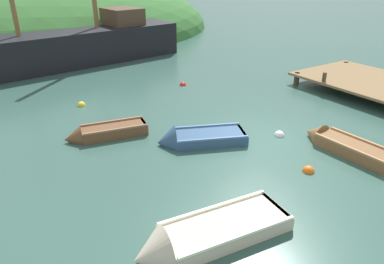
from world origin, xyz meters
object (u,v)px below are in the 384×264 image
at_px(rowboat_far, 201,238).
at_px(buoy_orange, 308,171).
at_px(rowboat_near_dock, 195,140).
at_px(rowboat_center, 104,134).
at_px(buoy_red, 183,85).
at_px(sailing_ship, 69,51).
at_px(rowboat_portside, 342,146).
at_px(buoy_white, 279,136).
at_px(buoy_yellow, 81,106).

bearing_deg(rowboat_far, buoy_orange, -163.91).
distance_m(rowboat_near_dock, buoy_orange, 4.12).
height_order(rowboat_center, buoy_orange, rowboat_center).
bearing_deg(buoy_red, sailing_ship, 115.38).
bearing_deg(buoy_orange, rowboat_portside, 9.24).
bearing_deg(rowboat_center, buoy_white, 159.33).
relative_size(rowboat_near_dock, buoy_yellow, 8.68).
bearing_deg(buoy_orange, rowboat_far, -170.97).
bearing_deg(rowboat_center, rowboat_portside, 151.62).
xyz_separation_m(sailing_ship, buoy_red, (3.77, -7.94, -0.84)).
relative_size(rowboat_far, buoy_orange, 10.49).
distance_m(rowboat_near_dock, buoy_white, 3.30).
bearing_deg(buoy_white, buoy_red, 88.06).
relative_size(rowboat_near_dock, buoy_white, 8.82).
relative_size(rowboat_center, buoy_white, 8.13).
bearing_deg(rowboat_near_dock, rowboat_portside, 164.27).
distance_m(sailing_ship, buoy_orange, 17.90).
bearing_deg(buoy_red, rowboat_center, -147.09).
bearing_deg(buoy_yellow, rowboat_center, -94.74).
distance_m(rowboat_portside, buoy_yellow, 11.34).
distance_m(buoy_red, buoy_orange, 9.88).
relative_size(buoy_red, buoy_orange, 0.94).
bearing_deg(rowboat_far, buoy_white, -144.71).
xyz_separation_m(rowboat_far, buoy_red, (6.05, 10.52, -0.12)).
height_order(rowboat_near_dock, buoy_red, rowboat_near_dock).
relative_size(rowboat_portside, rowboat_center, 1.05).
height_order(buoy_yellow, buoy_white, buoy_yellow).
height_order(sailing_ship, rowboat_portside, sailing_ship).
bearing_deg(rowboat_near_dock, buoy_white, -179.42).
height_order(sailing_ship, rowboat_near_dock, sailing_ship).
distance_m(sailing_ship, rowboat_far, 18.62).
distance_m(rowboat_portside, buoy_orange, 2.21).
relative_size(sailing_ship, rowboat_portside, 5.36).
bearing_deg(buoy_orange, rowboat_near_dock, 117.24).
height_order(rowboat_center, buoy_red, rowboat_center).
height_order(rowboat_near_dock, buoy_white, rowboat_near_dock).
xyz_separation_m(rowboat_portside, rowboat_center, (-6.68, 5.60, -0.00)).
bearing_deg(buoy_red, buoy_white, -91.94).
xyz_separation_m(buoy_red, buoy_white, (-0.25, -7.41, 0.00)).
distance_m(sailing_ship, rowboat_near_dock, 14.09).
xyz_separation_m(rowboat_near_dock, rowboat_center, (-2.63, 2.29, 0.02)).
bearing_deg(rowboat_center, sailing_ship, -88.79).
distance_m(sailing_ship, buoy_white, 15.76).
distance_m(rowboat_far, buoy_yellow, 10.48).
relative_size(rowboat_far, rowboat_center, 1.26).
distance_m(sailing_ship, rowboat_portside, 17.96).
height_order(buoy_red, buoy_orange, buoy_orange).
distance_m(buoy_red, buoy_white, 7.41).
bearing_deg(rowboat_near_dock, buoy_orange, 140.70).
height_order(rowboat_portside, rowboat_center, rowboat_portside).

